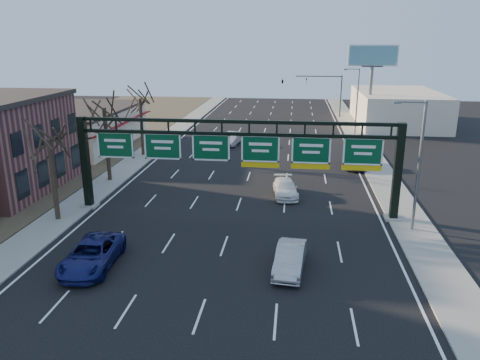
# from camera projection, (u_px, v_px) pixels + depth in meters

# --- Properties ---
(ground) EXTENTS (160.00, 160.00, 0.00)m
(ground) POSITION_uv_depth(u_px,v_px,m) (219.00, 260.00, 28.23)
(ground) COLOR black
(ground) RESTS_ON ground
(sidewalk_left) EXTENTS (3.00, 120.00, 0.12)m
(sidewalk_left) POSITION_uv_depth(u_px,v_px,m) (128.00, 166.00, 48.65)
(sidewalk_left) COLOR gray
(sidewalk_left) RESTS_ON ground
(sidewalk_right) EXTENTS (3.00, 120.00, 0.12)m
(sidewalk_right) POSITION_uv_depth(u_px,v_px,m) (381.00, 174.00, 45.79)
(sidewalk_right) COLOR gray
(sidewalk_right) RESTS_ON ground
(dirt_strip_left) EXTENTS (21.00, 120.00, 0.06)m
(dirt_strip_left) POSITION_uv_depth(u_px,v_px,m) (18.00, 163.00, 50.02)
(dirt_strip_left) COLOR #473D2B
(dirt_strip_left) RESTS_ON ground
(lane_markings) EXTENTS (21.60, 120.00, 0.01)m
(lane_markings) POSITION_uv_depth(u_px,v_px,m) (251.00, 171.00, 47.23)
(lane_markings) COLOR white
(lane_markings) RESTS_ON ground
(sign_gantry) EXTENTS (24.60, 1.20, 7.20)m
(sign_gantry) POSITION_uv_depth(u_px,v_px,m) (238.00, 154.00, 34.47)
(sign_gantry) COLOR black
(sign_gantry) RESTS_ON ground
(cream_strip) EXTENTS (10.90, 18.40, 4.70)m
(cream_strip) POSITION_uv_depth(u_px,v_px,m) (84.00, 127.00, 57.51)
(cream_strip) COLOR beige
(cream_strip) RESTS_ON ground
(building_right_distant) EXTENTS (12.00, 20.00, 5.00)m
(building_right_distant) POSITION_uv_depth(u_px,v_px,m) (397.00, 108.00, 72.79)
(building_right_distant) COLOR beige
(building_right_distant) RESTS_ON ground
(tree_gantry) EXTENTS (3.60, 3.60, 8.48)m
(tree_gantry) POSITION_uv_depth(u_px,v_px,m) (47.00, 124.00, 32.35)
(tree_gantry) COLOR black
(tree_gantry) RESTS_ON sidewalk_left
(tree_mid) EXTENTS (3.60, 3.60, 9.24)m
(tree_mid) POSITION_uv_depth(u_px,v_px,m) (103.00, 97.00, 41.64)
(tree_mid) COLOR black
(tree_mid) RESTS_ON sidewalk_left
(tree_far) EXTENTS (3.60, 3.60, 8.86)m
(tree_far) POSITION_uv_depth(u_px,v_px,m) (139.00, 89.00, 51.25)
(tree_far) COLOR black
(tree_far) RESTS_ON sidewalk_left
(streetlight_near) EXTENTS (2.15, 0.22, 9.00)m
(streetlight_near) POSITION_uv_depth(u_px,v_px,m) (418.00, 160.00, 31.06)
(streetlight_near) COLOR slate
(streetlight_near) RESTS_ON sidewalk_right
(streetlight_far) EXTENTS (2.15, 0.22, 9.00)m
(streetlight_far) POSITION_uv_depth(u_px,v_px,m) (356.00, 98.00, 63.38)
(streetlight_far) COLOR slate
(streetlight_far) RESTS_ON sidewalk_right
(billboard_right) EXTENTS (7.00, 0.50, 12.00)m
(billboard_right) POSITION_uv_depth(u_px,v_px,m) (372.00, 66.00, 66.67)
(billboard_right) COLOR slate
(billboard_right) RESTS_ON ground
(traffic_signal_mast) EXTENTS (10.16, 0.54, 7.00)m
(traffic_signal_mast) POSITION_uv_depth(u_px,v_px,m) (304.00, 84.00, 78.27)
(traffic_signal_mast) COLOR black
(traffic_signal_mast) RESTS_ON ground
(car_blue_suv) EXTENTS (2.86, 5.74, 1.56)m
(car_blue_suv) POSITION_uv_depth(u_px,v_px,m) (92.00, 254.00, 27.16)
(car_blue_suv) COLOR navy
(car_blue_suv) RESTS_ON ground
(car_silver_sedan) EXTENTS (1.98, 4.62, 1.48)m
(car_silver_sedan) POSITION_uv_depth(u_px,v_px,m) (290.00, 259.00, 26.74)
(car_silver_sedan) COLOR #9D9DA1
(car_silver_sedan) RESTS_ON ground
(car_white_wagon) EXTENTS (2.45, 4.81, 1.34)m
(car_white_wagon) POSITION_uv_depth(u_px,v_px,m) (285.00, 188.00, 39.53)
(car_white_wagon) COLOR white
(car_white_wagon) RESTS_ON ground
(car_grey_far) EXTENTS (2.17, 4.95, 1.66)m
(car_grey_far) POSITION_uv_depth(u_px,v_px,m) (354.00, 160.00, 48.27)
(car_grey_far) COLOR #3E4043
(car_grey_far) RESTS_ON ground
(car_silver_distant) EXTENTS (2.39, 4.93, 1.56)m
(car_silver_distant) POSITION_uv_depth(u_px,v_px,m) (232.00, 138.00, 58.75)
(car_silver_distant) COLOR #BABBBF
(car_silver_distant) RESTS_ON ground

